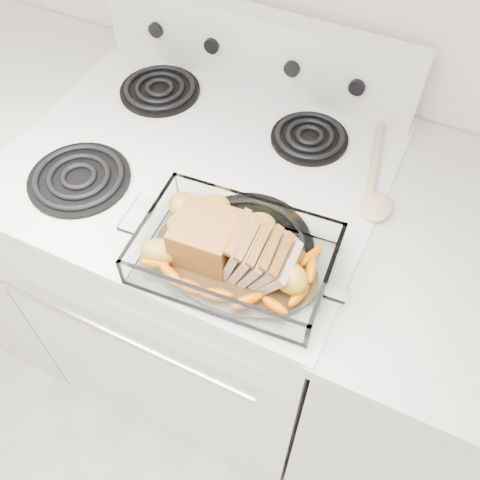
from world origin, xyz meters
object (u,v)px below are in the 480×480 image
at_px(baking_dish, 235,258).
at_px(electric_range, 209,276).
at_px(counter_right, 444,377).
at_px(pork_roast, 224,244).
at_px(counter_left, 22,202).

bearing_deg(baking_dish, electric_range, 127.56).
height_order(counter_right, pork_roast, pork_roast).
distance_m(counter_left, baking_dish, 1.01).
relative_size(electric_range, counter_left, 1.20).
xyz_separation_m(electric_range, counter_left, (-0.67, -0.00, -0.02)).
bearing_deg(baking_dish, pork_roast, 175.68).
height_order(electric_range, baking_dish, electric_range).
bearing_deg(baking_dish, counter_left, 161.72).
bearing_deg(counter_right, counter_left, 180.00).
distance_m(electric_range, pork_roast, 0.58).
xyz_separation_m(counter_left, counter_right, (1.33, 0.00, 0.00)).
xyz_separation_m(electric_range, pork_roast, (0.17, -0.21, 0.51)).
bearing_deg(counter_left, baking_dish, -13.96).
bearing_deg(counter_right, baking_dish, -155.75).
distance_m(counter_left, counter_right, 1.33).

